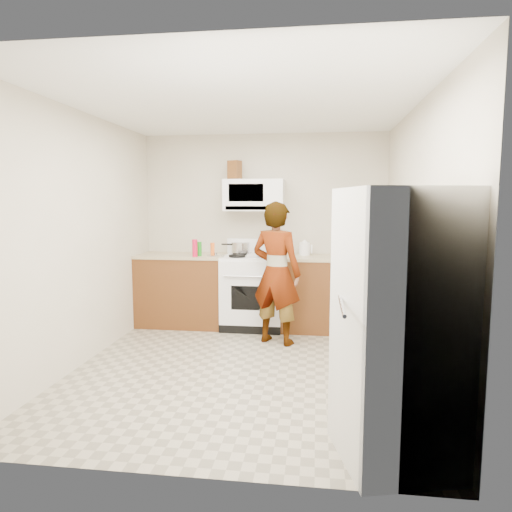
% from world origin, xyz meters
% --- Properties ---
extents(floor, '(3.60, 3.60, 0.00)m').
position_xyz_m(floor, '(0.00, 0.00, 0.00)').
color(floor, gray).
rests_on(floor, ground).
extents(back_wall, '(3.20, 0.02, 2.50)m').
position_xyz_m(back_wall, '(0.00, 1.79, 1.25)').
color(back_wall, beige).
rests_on(back_wall, floor).
extents(right_wall, '(0.02, 3.60, 2.50)m').
position_xyz_m(right_wall, '(1.59, 0.00, 1.25)').
color(right_wall, beige).
rests_on(right_wall, floor).
extents(cabinet_left, '(1.12, 0.62, 0.90)m').
position_xyz_m(cabinet_left, '(-1.04, 1.49, 0.45)').
color(cabinet_left, '#632C17').
rests_on(cabinet_left, floor).
extents(counter_left, '(1.14, 0.64, 0.03)m').
position_xyz_m(counter_left, '(-1.04, 1.49, 0.92)').
color(counter_left, tan).
rests_on(counter_left, cabinet_left).
extents(cabinet_right, '(0.80, 0.62, 0.90)m').
position_xyz_m(cabinet_right, '(0.68, 1.49, 0.45)').
color(cabinet_right, '#632C17').
rests_on(cabinet_right, floor).
extents(counter_right, '(0.82, 0.64, 0.03)m').
position_xyz_m(counter_right, '(0.68, 1.49, 0.92)').
color(counter_right, tan).
rests_on(counter_right, cabinet_right).
extents(gas_range, '(0.76, 0.65, 1.13)m').
position_xyz_m(gas_range, '(-0.10, 1.48, 0.49)').
color(gas_range, white).
rests_on(gas_range, floor).
extents(microwave, '(0.76, 0.38, 0.40)m').
position_xyz_m(microwave, '(-0.10, 1.61, 1.70)').
color(microwave, white).
rests_on(microwave, back_wall).
extents(person, '(0.69, 0.58, 1.62)m').
position_xyz_m(person, '(0.26, 0.86, 0.81)').
color(person, tan).
rests_on(person, floor).
extents(fridge, '(0.85, 0.85, 1.70)m').
position_xyz_m(fridge, '(1.22, -1.43, 0.85)').
color(fridge, silver).
rests_on(fridge, floor).
extents(kettle, '(0.15, 0.15, 0.16)m').
position_xyz_m(kettle, '(0.55, 1.61, 1.02)').
color(kettle, white).
rests_on(kettle, counter_right).
extents(jug, '(0.18, 0.18, 0.24)m').
position_xyz_m(jug, '(-0.35, 1.61, 2.02)').
color(jug, brown).
rests_on(jug, microwave).
extents(saucepan, '(0.25, 0.25, 0.13)m').
position_xyz_m(saucepan, '(-0.29, 1.64, 1.02)').
color(saucepan, '#B7B6BB').
rests_on(saucepan, gas_range).
extents(tray, '(0.27, 0.19, 0.05)m').
position_xyz_m(tray, '(-0.01, 1.33, 0.96)').
color(tray, white).
rests_on(tray, gas_range).
extents(bottle_spray, '(0.08, 0.08, 0.22)m').
position_xyz_m(bottle_spray, '(-0.80, 1.25, 1.04)').
color(bottle_spray, red).
rests_on(bottle_spray, counter_left).
extents(bottle_hot_sauce, '(0.06, 0.06, 0.17)m').
position_xyz_m(bottle_hot_sauce, '(-0.61, 1.39, 1.02)').
color(bottle_hot_sauce, orange).
rests_on(bottle_hot_sauce, counter_left).
extents(bottle_green_cap, '(0.06, 0.06, 0.18)m').
position_xyz_m(bottle_green_cap, '(-0.76, 1.34, 1.03)').
color(bottle_green_cap, '#187F17').
rests_on(bottle_green_cap, counter_left).
extents(pot_lid, '(0.27, 0.27, 0.01)m').
position_xyz_m(pot_lid, '(-0.56, 1.38, 0.94)').
color(pot_lid, silver).
rests_on(pot_lid, counter_left).
extents(broom, '(0.18, 0.29, 1.45)m').
position_xyz_m(broom, '(1.59, 0.90, 0.74)').
color(broom, silver).
rests_on(broom, floor).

